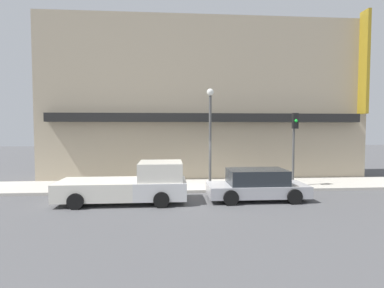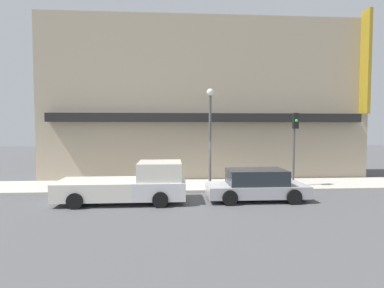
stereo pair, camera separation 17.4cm
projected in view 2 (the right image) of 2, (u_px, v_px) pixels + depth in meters
The scene contains 8 objects.
ground_plane at pixel (215, 193), 14.67m from camera, with size 80.00×80.00×0.00m, color #4C4C4F.
sidewalk at pixel (210, 185), 16.27m from camera, with size 36.00×3.21×0.15m.
building at pixel (205, 101), 19.09m from camera, with size 19.80×3.80×10.14m.
pickup_truck at pixel (131, 184), 12.89m from camera, with size 5.39×2.30×1.73m.
parked_car at pixel (256, 185), 13.25m from camera, with size 4.35×2.02×1.36m.
fire_hydrant at pixel (147, 182), 15.09m from camera, with size 0.20×0.20×0.60m.
street_lamp at pixel (210, 125), 15.30m from camera, with size 0.36×0.36×5.05m.
traffic_light at pixel (295, 136), 15.46m from camera, with size 0.28×0.42×3.81m.
Camera 2 is at (-2.05, -14.42, 3.18)m, focal length 28.00 mm.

